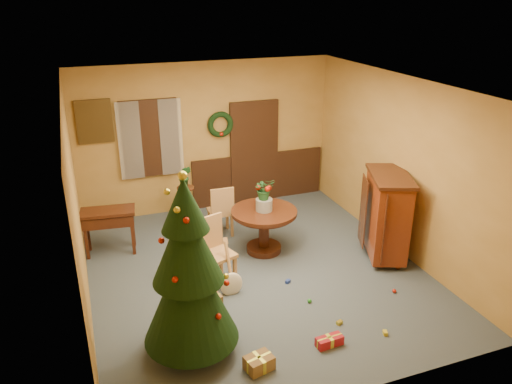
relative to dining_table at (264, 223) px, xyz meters
name	(u,v)px	position (x,y,z in m)	size (l,w,h in m)	color
room_envelope	(219,153)	(-0.15, 2.11, 0.59)	(5.50, 5.50, 5.50)	#35404D
dining_table	(264,223)	(0.00, 0.00, 0.00)	(1.09, 1.09, 0.75)	black
urn	(264,205)	(0.00, 0.00, 0.33)	(0.27, 0.27, 0.20)	slate
centerpiece_plant	(264,189)	(0.00, 0.00, 0.61)	(0.33, 0.28, 0.36)	#1E4C23
chair_near	(214,248)	(-1.03, -0.61, 0.03)	(0.57, 0.57, 1.04)	#A07840
chair_far	(221,210)	(-0.51, 0.79, -0.01)	(0.43, 0.43, 0.96)	#A07840
guitar	(231,270)	(-0.90, -1.04, -0.13)	(0.33, 0.16, 0.79)	beige
plant_stand	(186,202)	(-1.01, 1.34, -0.03)	(0.31, 0.31, 0.80)	black
stand_plant	(185,177)	(-1.01, 1.34, 0.48)	(0.22, 0.18, 0.41)	#19471E
christmas_tree	(188,272)	(-1.73, -2.05, 0.59)	(1.14, 1.14, 2.35)	#382111
writing_desk	(109,221)	(-2.42, 0.85, 0.06)	(0.92, 0.54, 0.77)	black
sideboard	(387,214)	(1.80, -0.84, 0.24)	(0.96, 1.26, 1.44)	#4E1D09
gift_a	(259,363)	(-1.07, -2.63, -0.44)	(0.36, 0.30, 0.17)	brown
gift_b	(209,330)	(-1.47, -1.87, -0.42)	(0.30, 0.30, 0.22)	maroon
gift_c	(212,301)	(-1.25, -1.21, -0.46)	(0.29, 0.23, 0.14)	brown
gift_d	(329,341)	(-0.10, -2.54, -0.47)	(0.35, 0.16, 0.12)	maroon
toy_a	(288,281)	(-0.02, -1.06, -0.50)	(0.08, 0.05, 0.05)	navy
toy_b	(310,301)	(0.06, -1.64, -0.50)	(0.06, 0.06, 0.06)	#248023
toy_c	(385,333)	(0.67, -2.61, -0.50)	(0.08, 0.05, 0.05)	gold
toy_d	(394,291)	(1.34, -1.84, -0.50)	(0.06, 0.06, 0.06)	#AD1B0B
toy_e	(339,323)	(0.22, -2.22, -0.50)	(0.08, 0.05, 0.05)	gold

